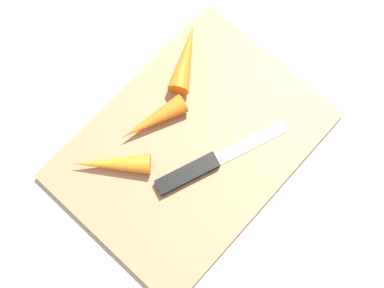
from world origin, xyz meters
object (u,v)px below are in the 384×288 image
at_px(knife, 196,170).
at_px(carrot_longest, 111,164).
at_px(carrot_shortest, 153,120).
at_px(carrot_medium, 186,57).
at_px(cutting_board, 192,145).

xyz_separation_m(knife, carrot_longest, (0.07, -0.09, 0.01)).
distance_m(knife, carrot_shortest, 0.09).
bearing_deg(carrot_shortest, carrot_medium, -146.98).
height_order(cutting_board, knife, knife).
xyz_separation_m(carrot_medium, carrot_shortest, (0.10, 0.03, -0.00)).
height_order(carrot_longest, carrot_medium, carrot_medium).
distance_m(carrot_longest, carrot_medium, 0.19).
distance_m(cutting_board, carrot_longest, 0.12).
xyz_separation_m(cutting_board, carrot_medium, (-0.09, -0.09, 0.02)).
xyz_separation_m(knife, carrot_medium, (-0.11, -0.12, 0.01)).
distance_m(cutting_board, carrot_medium, 0.13).
relative_size(cutting_board, carrot_longest, 3.37).
distance_m(cutting_board, knife, 0.04).
bearing_deg(carrot_shortest, carrot_longest, 17.16).
relative_size(cutting_board, carrot_shortest, 3.62).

